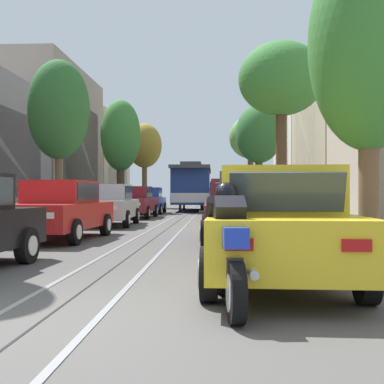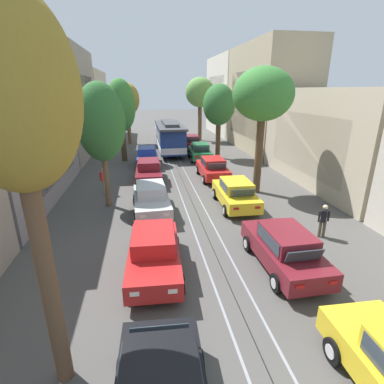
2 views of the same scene
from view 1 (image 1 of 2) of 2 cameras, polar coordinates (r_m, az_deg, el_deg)
The scene contains 26 objects.
ground_plane at distance 25.04m, azimuth -0.99°, elevation -2.98°, with size 160.00×160.00×0.00m, color #4C4947.
trolley_track_rails at distance 28.16m, azimuth -0.56°, elevation -2.65°, with size 1.14×59.24×0.01m.
building_facade_left at distance 31.25m, azimuth -20.28°, elevation 5.19°, with size 5.96×50.94×10.16m.
building_facade_right at distance 31.40m, azimuth 19.58°, elevation 6.64°, with size 5.56×50.94×10.88m.
parked_car_red_second_left at distance 13.43m, azimuth -15.29°, elevation -2.03°, with size 2.14×4.42×1.58m.
parked_car_silver_mid_left at distance 18.77m, azimuth -9.79°, elevation -1.49°, with size 2.11×4.41×1.58m.
parked_car_maroon_fourth_left at distance 24.39m, azimuth -6.81°, elevation -1.17°, with size 2.06×4.39×1.58m.
parked_car_blue_fifth_left at distance 29.35m, azimuth -5.24°, elevation -0.99°, with size 2.02×4.37×1.58m.
parked_car_yellow_near_right at distance 6.87m, azimuth 9.82°, elevation -3.87°, with size 2.07×4.39×1.58m.
parked_car_maroon_second_right at distance 12.27m, azimuth 5.69°, elevation -2.22°, with size 2.05×4.38×1.58m.
parked_car_yellow_mid_right at distance 18.45m, azimuth 4.86°, elevation -1.51°, with size 2.07×4.39×1.58m.
parked_car_red_fourth_right at distance 24.15m, azimuth 4.38°, elevation -1.18°, with size 2.02×4.37×1.58m.
parked_car_green_fifth_right at distance 30.46m, azimuth 4.46°, elevation -0.96°, with size 2.13×4.42×1.58m.
parked_car_maroon_sixth_right at distance 35.65m, azimuth 4.19°, elevation -0.84°, with size 2.13×4.42×1.58m.
street_tree_kerb_left_second at distance 21.07m, azimuth -15.47°, elevation 9.27°, with size 2.58×2.13×6.80m.
street_tree_kerb_left_mid at distance 31.93m, azimuth -8.43°, elevation 6.47°, with size 2.60×2.44×7.33m.
street_tree_kerb_left_fourth at distance 41.25m, azimuth -5.62°, elevation 5.37°, with size 2.92×2.98×7.14m.
street_tree_kerb_right_near at distance 10.02m, azimuth 20.14°, elevation 15.84°, with size 2.25×2.07×6.09m.
street_tree_kerb_right_second at distance 21.36m, azimuth 10.49°, elevation 12.76°, with size 3.65×3.37×7.68m.
street_tree_kerb_right_mid at distance 31.26m, azimuth 7.90°, elevation 6.69°, with size 2.97×3.11×6.90m.
street_tree_kerb_right_fourth at distance 41.90m, azimuth 6.93°, elevation 6.28°, with size 3.68×3.01×7.84m.
cable_car_trolley at distance 33.82m, azimuth 0.03°, elevation 0.58°, with size 2.61×9.14×3.28m.
motorcycle_with_rider at distance 5.32m, azimuth 4.23°, elevation -6.60°, with size 0.61×1.99×1.37m.
pedestrian_on_left_pavement at distance 14.64m, azimuth 16.43°, elevation -1.56°, with size 0.55×0.42×1.56m.
pedestrian_on_right_pavement at distance 22.96m, azimuth -14.76°, elevation -0.80°, with size 0.55×0.29×1.72m.
fire_hydrant at distance 8.84m, azimuth 17.46°, elevation -5.47°, with size 0.40×0.22×0.84m.
Camera 1 is at (1.71, -4.46, 1.25)m, focal length 45.18 mm.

